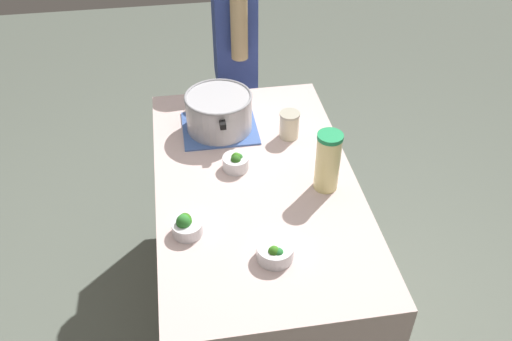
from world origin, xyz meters
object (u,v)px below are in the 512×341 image
at_px(broccoli_bowl_front, 275,252).
at_px(broccoli_bowl_back, 186,225).
at_px(person_cook, 235,73).
at_px(cooking_pot, 219,111).
at_px(broccoli_bowl_center, 236,162).
at_px(lemonade_pitcher, 328,161).
at_px(mason_jar, 289,125).

relative_size(broccoli_bowl_front, broccoli_bowl_back, 1.15).
bearing_deg(broccoli_bowl_front, person_cook, -1.87).
height_order(cooking_pot, broccoli_bowl_back, cooking_pot).
bearing_deg(person_cook, broccoli_bowl_center, 172.96).
height_order(lemonade_pitcher, broccoli_bowl_center, lemonade_pitcher).
height_order(broccoli_bowl_back, person_cook, person_cook).
bearing_deg(broccoli_bowl_center, broccoli_bowl_back, 146.30).
relative_size(broccoli_bowl_front, broccoli_bowl_center, 1.19).
bearing_deg(broccoli_bowl_back, cooking_pot, -16.64).
relative_size(mason_jar, broccoli_bowl_center, 1.12).
xyz_separation_m(broccoli_bowl_front, person_cook, (1.36, -0.04, -0.10)).
distance_m(lemonade_pitcher, broccoli_bowl_back, 0.57).
xyz_separation_m(mason_jar, broccoli_bowl_back, (-0.50, 0.46, -0.02)).
height_order(lemonade_pitcher, broccoli_bowl_back, lemonade_pitcher).
xyz_separation_m(broccoli_bowl_front, broccoli_bowl_back, (0.16, 0.28, 0.01)).
height_order(broccoli_bowl_front, person_cook, person_cook).
distance_m(lemonade_pitcher, mason_jar, 0.35).
distance_m(broccoli_bowl_front, broccoli_bowl_back, 0.32).
relative_size(mason_jar, broccoli_bowl_back, 1.09).
height_order(cooking_pot, lemonade_pitcher, lemonade_pitcher).
distance_m(cooking_pot, broccoli_bowl_center, 0.29).
bearing_deg(broccoli_bowl_center, mason_jar, -54.49).
relative_size(lemonade_pitcher, broccoli_bowl_front, 1.95).
bearing_deg(broccoli_bowl_front, broccoli_bowl_back, 59.60).
relative_size(lemonade_pitcher, broccoli_bowl_center, 2.32).
bearing_deg(broccoli_bowl_back, broccoli_bowl_center, -33.70).
height_order(mason_jar, broccoli_bowl_center, mason_jar).
bearing_deg(mason_jar, cooking_pot, 70.30).
bearing_deg(mason_jar, person_cook, 11.56).
height_order(mason_jar, broccoli_bowl_back, mason_jar).
bearing_deg(cooking_pot, mason_jar, -109.70).
distance_m(cooking_pot, broccoli_bowl_back, 0.63).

